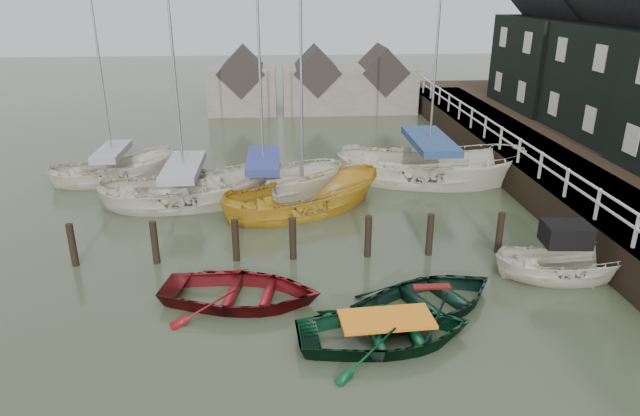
{
  "coord_description": "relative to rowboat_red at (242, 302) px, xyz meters",
  "views": [
    {
      "loc": [
        -1.5,
        -13.43,
        8.18
      ],
      "look_at": [
        -0.28,
        3.81,
        1.4
      ],
      "focal_mm": 32.0,
      "sensor_mm": 36.0,
      "label": 1
    }
  ],
  "objects": [
    {
      "name": "sailboat_b",
      "position": [
        0.45,
        8.59,
        0.06
      ],
      "size": [
        6.63,
        2.71,
        10.6
      ],
      "rotation": [
        0.0,
        0.0,
        1.61
      ],
      "color": "beige",
      "rests_on": "ground"
    },
    {
      "name": "rowboat_dkgreen",
      "position": [
        5.1,
        -0.73,
        0.0
      ],
      "size": [
        5.22,
        4.64,
        0.89
      ],
      "primitive_type": "imported",
      "rotation": [
        0.0,
        0.0,
        2.02
      ],
      "color": "black",
      "rests_on": "ground"
    },
    {
      "name": "mooring_pilings",
      "position": [
        1.58,
        2.6,
        0.5
      ],
      "size": [
        13.72,
        0.22,
        1.8
      ],
      "color": "black",
      "rests_on": "ground"
    },
    {
      "name": "sailboat_c",
      "position": [
        1.97,
        6.73,
        0.01
      ],
      "size": [
        7.02,
        4.89,
        11.13
      ],
      "rotation": [
        0.0,
        0.0,
        1.98
      ],
      "color": "#BA8A23",
      "rests_on": "ground"
    },
    {
      "name": "sailboat_a",
      "position": [
        -2.64,
        7.74,
        0.06
      ],
      "size": [
        6.95,
        3.19,
        10.88
      ],
      "rotation": [
        0.0,
        0.0,
        1.67
      ],
      "color": "beige",
      "rests_on": "ground"
    },
    {
      "name": "rowboat_green",
      "position": [
        3.63,
        -2.14,
        0.0
      ],
      "size": [
        4.54,
        3.39,
        0.9
      ],
      "primitive_type": "imported",
      "rotation": [
        0.0,
        0.0,
        1.64
      ],
      "color": "black",
      "rests_on": "ground"
    },
    {
      "name": "far_sheds",
      "position": [
        3.52,
        25.6,
        1.86
      ],
      "size": [
        14.0,
        4.08,
        4.39
      ],
      "color": "#665B51",
      "rests_on": "ground"
    },
    {
      "name": "ground",
      "position": [
        2.69,
        -0.4,
        0.0
      ],
      "size": [
        120.0,
        120.0,
        0.0
      ],
      "primitive_type": "plane",
      "color": "#2C3421",
      "rests_on": "ground"
    },
    {
      "name": "sailboat_e",
      "position": [
        -6.3,
        11.13,
        0.07
      ],
      "size": [
        5.9,
        4.2,
        9.74
      ],
      "rotation": [
        0.0,
        0.0,
        2.0
      ],
      "color": "beige",
      "rests_on": "ground"
    },
    {
      "name": "pier",
      "position": [
        12.17,
        9.6,
        0.71
      ],
      "size": [
        3.04,
        32.0,
        2.7
      ],
      "color": "black",
      "rests_on": "ground"
    },
    {
      "name": "motorboat",
      "position": [
        9.49,
        0.74,
        0.1
      ],
      "size": [
        4.26,
        1.91,
        2.47
      ],
      "rotation": [
        0.0,
        0.0,
        1.48
      ],
      "color": "beige",
      "rests_on": "ground"
    },
    {
      "name": "sailboat_d",
      "position": [
        7.66,
        9.88,
        0.06
      ],
      "size": [
        8.67,
        4.88,
        12.77
      ],
      "rotation": [
        0.0,
        0.0,
        1.34
      ],
      "color": "beige",
      "rests_on": "ground"
    },
    {
      "name": "rowboat_red",
      "position": [
        0.0,
        0.0,
        0.0
      ],
      "size": [
        4.91,
        3.9,
        0.91
      ],
      "primitive_type": "imported",
      "rotation": [
        0.0,
        0.0,
        1.39
      ],
      "color": "#630E12",
      "rests_on": "ground"
    }
  ]
}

